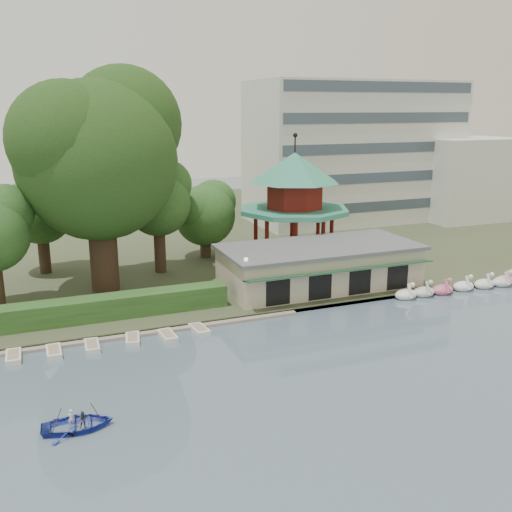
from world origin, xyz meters
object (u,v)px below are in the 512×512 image
pavilion (294,195)px  big_tree (98,149)px  boathouse (319,265)px  rowboat_with_passengers (77,420)px  dock (84,340)px

pavilion → big_tree: (-20.81, -3.77, 5.77)m
boathouse → big_tree: size_ratio=0.92×
pavilion → rowboat_with_passengers: size_ratio=2.45×
dock → big_tree: big_tree is taller
rowboat_with_passengers → dock: bearing=83.3°
dock → big_tree: 17.45m
boathouse → pavilion: (2.00, 10.03, 5.11)m
big_tree → rowboat_with_passengers: (-4.61, -23.21, -12.71)m
dock → rowboat_with_passengers: (-1.42, -12.18, 0.42)m
boathouse → pavilion: size_ratio=1.38×
big_tree → boathouse: bearing=-18.4°
dock → boathouse: bearing=12.2°
boathouse → big_tree: 22.61m
pavilion → rowboat_with_passengers: 37.72m
dock → boathouse: size_ratio=1.83×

